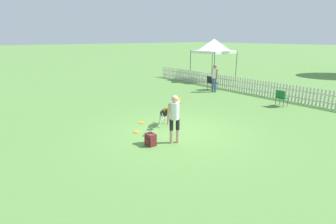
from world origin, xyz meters
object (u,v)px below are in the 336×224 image
object	(u,v)px
folding_chair_blue_left	(211,82)
leaping_dog	(164,113)
handler_person	(175,113)
backpack_on_grass	(150,140)
canopy_tent_secondary	(214,46)
spectator_standing	(215,75)
frisbee_near_dog	(142,123)
frisbee_midfield	(170,116)
folding_chair_center	(281,97)
frisbee_near_handler	(137,132)

from	to	relation	value
folding_chair_blue_left	leaping_dog	bearing A→B (deg)	132.69
handler_person	folding_chair_blue_left	xyz separation A→B (m)	(-5.17, 7.25, -0.43)
backpack_on_grass	canopy_tent_secondary	size ratio (longest dim) A/B	0.12
folding_chair_blue_left	spectator_standing	world-z (taller)	spectator_standing
frisbee_near_dog	frisbee_midfield	xyz separation A→B (m)	(-0.00, 1.39, 0.00)
backpack_on_grass	frisbee_near_dog	bearing A→B (deg)	154.27
handler_person	folding_chair_blue_left	bearing A→B (deg)	61.89
handler_person	spectator_standing	xyz separation A→B (m)	(-4.61, 6.91, 0.05)
canopy_tent_secondary	spectator_standing	bearing A→B (deg)	-46.45
leaping_dog	frisbee_near_dog	size ratio (longest dim) A/B	4.85
folding_chair_center	folding_chair_blue_left	bearing A→B (deg)	-4.83
leaping_dog	folding_chair_blue_left	distance (m)	7.52
handler_person	canopy_tent_secondary	bearing A→B (deg)	63.59
frisbee_near_handler	folding_chair_blue_left	distance (m)	8.56
frisbee_near_handler	frisbee_near_dog	size ratio (longest dim) A/B	1.00
frisbee_near_dog	backpack_on_grass	distance (m)	2.24
frisbee_midfield	spectator_standing	xyz separation A→B (m)	(-2.34, 5.30, 1.00)
frisbee_near_dog	folding_chair_center	world-z (taller)	folding_chair_center
leaping_dog	frisbee_near_dog	distance (m)	1.07
frisbee_near_handler	folding_chair_blue_left	world-z (taller)	folding_chair_blue_left
handler_person	leaping_dog	distance (m)	1.68
backpack_on_grass	folding_chair_center	distance (m)	7.59
folding_chair_center	frisbee_near_dog	bearing A→B (deg)	73.21
folding_chair_blue_left	spectator_standing	xyz separation A→B (m)	(0.56, -0.34, 0.48)
frisbee_near_handler	frisbee_midfield	xyz separation A→B (m)	(-0.77, 2.08, 0.00)
handler_person	leaping_dog	size ratio (longest dim) A/B	1.44
leaping_dog	backpack_on_grass	world-z (taller)	leaping_dog
canopy_tent_secondary	frisbee_midfield	bearing A→B (deg)	-57.53
backpack_on_grass	folding_chair_blue_left	distance (m)	9.38
leaping_dog	spectator_standing	xyz separation A→B (m)	(-3.16, 6.20, 0.50)
frisbee_midfield	canopy_tent_secondary	bearing A→B (deg)	122.47
frisbee_near_handler	frisbee_near_dog	bearing A→B (deg)	137.89
frisbee_midfield	backpack_on_grass	bearing A→B (deg)	-49.50
folding_chair_blue_left	folding_chair_center	distance (m)	4.91
folding_chair_blue_left	folding_chair_center	bearing A→B (deg)	-171.70
leaping_dog	folding_chair_blue_left	size ratio (longest dim) A/B	1.21
handler_person	canopy_tent_secondary	distance (m)	12.91
frisbee_midfield	handler_person	bearing A→B (deg)	-35.35
handler_person	canopy_tent_secondary	world-z (taller)	canopy_tent_secondary
handler_person	frisbee_near_dog	distance (m)	2.47
frisbee_midfield	folding_chair_blue_left	bearing A→B (deg)	117.18
handler_person	folding_chair_center	world-z (taller)	handler_person
folding_chair_center	spectator_standing	distance (m)	4.36
folding_chair_center	spectator_standing	xyz separation A→B (m)	(-4.33, 0.07, 0.53)
leaping_dog	frisbee_near_handler	world-z (taller)	leaping_dog
frisbee_midfield	canopy_tent_secondary	size ratio (longest dim) A/B	0.07
frisbee_near_dog	spectator_standing	world-z (taller)	spectator_standing
frisbee_near_dog	spectator_standing	bearing A→B (deg)	109.29
frisbee_near_handler	frisbee_midfield	size ratio (longest dim) A/B	1.00
leaping_dog	frisbee_midfield	size ratio (longest dim) A/B	4.85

